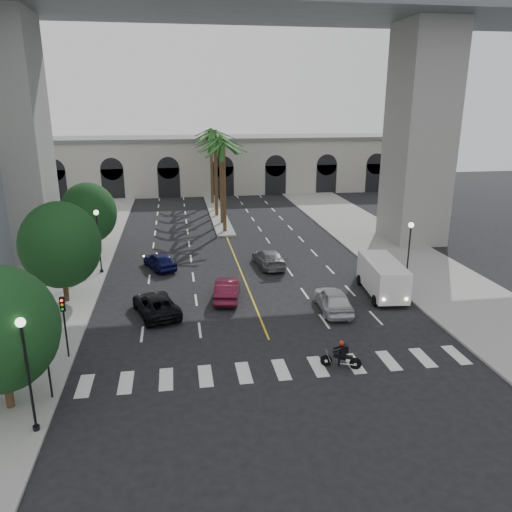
{
  "coord_description": "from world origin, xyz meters",
  "views": [
    {
      "loc": [
        -5.06,
        -24.38,
        13.48
      ],
      "look_at": [
        -0.14,
        6.0,
        4.01
      ],
      "focal_mm": 35.0,
      "sensor_mm": 36.0,
      "label": 1
    }
  ],
  "objects": [
    {
      "name": "car_c",
      "position": [
        -6.72,
        6.89,
        0.71
      ],
      "size": [
        3.67,
        5.53,
        1.41
      ],
      "primitive_type": "imported",
      "rotation": [
        0.0,
        0.0,
        3.42
      ],
      "color": "black",
      "rests_on": "ground"
    },
    {
      "name": "pier_building",
      "position": [
        0.0,
        55.0,
        4.27
      ],
      "size": [
        71.0,
        10.5,
        8.5
      ],
      "color": "#B2AFA0",
      "rests_on": "ground"
    },
    {
      "name": "traffic_signal_near",
      "position": [
        -11.3,
        -2.5,
        2.51
      ],
      "size": [
        0.25,
        0.18,
        3.65
      ],
      "color": "black",
      "rests_on": "ground"
    },
    {
      "name": "sidewalk_right",
      "position": [
        15.0,
        15.0,
        0.07
      ],
      "size": [
        8.0,
        100.0,
        0.15
      ],
      "primitive_type": "cube",
      "color": "gray",
      "rests_on": "ground"
    },
    {
      "name": "palm_d",
      "position": [
        0.15,
        40.0,
        9.65
      ],
      "size": [
        3.2,
        3.2,
        10.9
      ],
      "color": "#47331E",
      "rests_on": "ground"
    },
    {
      "name": "car_e",
      "position": [
        -6.69,
        16.54,
        0.72
      ],
      "size": [
        3.23,
        4.57,
        1.45
      ],
      "primitive_type": "imported",
      "rotation": [
        0.0,
        0.0,
        3.54
      ],
      "color": "#0E1143",
      "rests_on": "ground"
    },
    {
      "name": "motorcycle_rider",
      "position": [
        3.22,
        -1.81,
        0.71
      ],
      "size": [
        2.06,
        0.92,
        1.56
      ],
      "rotation": [
        0.0,
        0.0,
        -0.37
      ],
      "color": "black",
      "rests_on": "ground"
    },
    {
      "name": "palm_a",
      "position": [
        0.0,
        28.0,
        9.1
      ],
      "size": [
        3.2,
        3.2,
        10.3
      ],
      "color": "#47331E",
      "rests_on": "ground"
    },
    {
      "name": "traffic_signal_far",
      "position": [
        -11.3,
        1.5,
        2.51
      ],
      "size": [
        0.25,
        0.18,
        3.65
      ],
      "color": "black",
      "rests_on": "ground"
    },
    {
      "name": "lamp_post_right",
      "position": [
        11.4,
        8.0,
        3.22
      ],
      "size": [
        0.4,
        0.4,
        5.35
      ],
      "color": "black",
      "rests_on": "ground"
    },
    {
      "name": "street_tree_mid",
      "position": [
        -13.0,
        10.0,
        4.21
      ],
      "size": [
        5.44,
        5.44,
        7.21
      ],
      "color": "#382616",
      "rests_on": "ground"
    },
    {
      "name": "palm_b",
      "position": [
        0.1,
        32.0,
        9.37
      ],
      "size": [
        3.2,
        3.2,
        10.6
      ],
      "color": "#47331E",
      "rests_on": "ground"
    },
    {
      "name": "ground",
      "position": [
        0.0,
        0.0,
        0.0
      ],
      "size": [
        140.0,
        140.0,
        0.0
      ],
      "primitive_type": "plane",
      "color": "black",
      "rests_on": "ground"
    },
    {
      "name": "median",
      "position": [
        0.0,
        38.0,
        0.1
      ],
      "size": [
        2.0,
        24.0,
        0.2
      ],
      "primitive_type": "cube",
      "color": "gray",
      "rests_on": "ground"
    },
    {
      "name": "lamp_post_left_far",
      "position": [
        -11.4,
        16.0,
        3.22
      ],
      "size": [
        0.4,
        0.4,
        5.35
      ],
      "color": "black",
      "rests_on": "ground"
    },
    {
      "name": "cargo_van",
      "position": [
        9.49,
        7.87,
        1.42
      ],
      "size": [
        2.93,
        6.19,
        2.55
      ],
      "rotation": [
        0.0,
        0.0,
        -0.1
      ],
      "color": "white",
      "rests_on": "ground"
    },
    {
      "name": "palm_c",
      "position": [
        -0.2,
        36.0,
        8.91
      ],
      "size": [
        3.2,
        3.2,
        10.1
      ],
      "color": "#47331E",
      "rests_on": "ground"
    },
    {
      "name": "street_tree_far",
      "position": [
        -13.0,
        22.0,
        3.9
      ],
      "size": [
        5.04,
        5.04,
        6.68
      ],
      "color": "#382616",
      "rests_on": "ground"
    },
    {
      "name": "palm_e",
      "position": [
        -0.1,
        44.0,
        9.19
      ],
      "size": [
        3.2,
        3.2,
        10.4
      ],
      "color": "#47331E",
      "rests_on": "ground"
    },
    {
      "name": "bridge",
      "position": [
        3.42,
        22.0,
        18.51
      ],
      "size": [
        75.0,
        13.0,
        26.0
      ],
      "color": "gray",
      "rests_on": "ground"
    },
    {
      "name": "palm_f",
      "position": [
        0.2,
        48.0,
        9.46
      ],
      "size": [
        3.2,
        3.2,
        10.7
      ],
      "color": "#47331E",
      "rests_on": "ground"
    },
    {
      "name": "car_b",
      "position": [
        -1.76,
        8.83,
        0.76
      ],
      "size": [
        2.39,
        4.84,
        1.53
      ],
      "primitive_type": "imported",
      "rotation": [
        0.0,
        0.0,
        2.97
      ],
      "color": "#521022",
      "rests_on": "ground"
    },
    {
      "name": "car_a",
      "position": [
        5.07,
        5.61,
        0.81
      ],
      "size": [
        2.18,
        4.85,
        1.62
      ],
      "primitive_type": "imported",
      "rotation": [
        0.0,
        0.0,
        3.09
      ],
      "color": "silver",
      "rests_on": "ground"
    },
    {
      "name": "sidewalk_left",
      "position": [
        -15.0,
        15.0,
        0.07
      ],
      "size": [
        8.0,
        100.0,
        0.15
      ],
      "primitive_type": "cube",
      "color": "gray",
      "rests_on": "ground"
    },
    {
      "name": "car_d",
      "position": [
        2.57,
        15.74,
        0.74
      ],
      "size": [
        2.47,
        5.24,
        1.48
      ],
      "primitive_type": "imported",
      "rotation": [
        0.0,
        0.0,
        3.22
      ],
      "color": "slate",
      "rests_on": "ground"
    },
    {
      "name": "lamp_post_left_near",
      "position": [
        -11.4,
        -5.0,
        3.22
      ],
      "size": [
        0.4,
        0.4,
        5.35
      ],
      "color": "black",
      "rests_on": "ground"
    }
  ]
}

